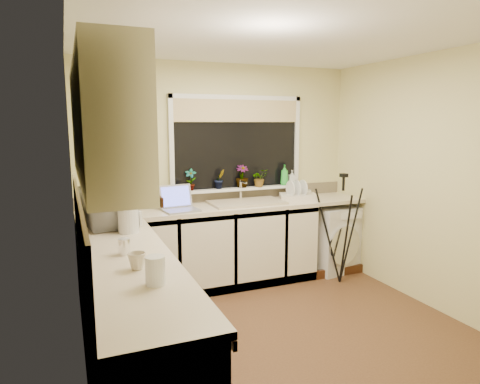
% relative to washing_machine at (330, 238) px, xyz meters
% --- Properties ---
extents(floor, '(3.20, 3.20, 0.00)m').
position_rel_washing_machine_xyz_m(floor, '(-1.30, -1.17, -0.40)').
color(floor, brown).
rests_on(floor, ground).
extents(ceiling, '(3.20, 3.20, 0.00)m').
position_rel_washing_machine_xyz_m(ceiling, '(-1.30, -1.17, 2.05)').
color(ceiling, white).
rests_on(ceiling, ground).
extents(wall_back, '(3.20, 0.00, 3.20)m').
position_rel_washing_machine_xyz_m(wall_back, '(-1.30, 0.33, 0.83)').
color(wall_back, beige).
rests_on(wall_back, ground).
extents(wall_front, '(3.20, 0.00, 3.20)m').
position_rel_washing_machine_xyz_m(wall_front, '(-1.30, -2.67, 0.83)').
color(wall_front, beige).
rests_on(wall_front, ground).
extents(wall_left, '(0.00, 3.00, 3.00)m').
position_rel_washing_machine_xyz_m(wall_left, '(-2.90, -1.17, 0.83)').
color(wall_left, beige).
rests_on(wall_left, ground).
extents(wall_right, '(0.00, 3.00, 3.00)m').
position_rel_washing_machine_xyz_m(wall_right, '(0.30, -1.17, 0.83)').
color(wall_right, beige).
rests_on(wall_right, ground).
extents(base_cabinet_back, '(2.55, 0.60, 0.86)m').
position_rel_washing_machine_xyz_m(base_cabinet_back, '(-1.63, 0.03, 0.03)').
color(base_cabinet_back, silver).
rests_on(base_cabinet_back, floor).
extents(base_cabinet_left, '(0.54, 2.40, 0.86)m').
position_rel_washing_machine_xyz_m(base_cabinet_left, '(-2.60, -1.47, 0.03)').
color(base_cabinet_left, silver).
rests_on(base_cabinet_left, floor).
extents(worktop_back, '(3.20, 0.60, 0.04)m').
position_rel_washing_machine_xyz_m(worktop_back, '(-1.30, 0.03, 0.48)').
color(worktop_back, beige).
rests_on(worktop_back, base_cabinet_back).
extents(worktop_left, '(0.60, 2.40, 0.04)m').
position_rel_washing_machine_xyz_m(worktop_left, '(-2.60, -1.47, 0.48)').
color(worktop_left, beige).
rests_on(worktop_left, base_cabinet_left).
extents(upper_cabinet, '(0.28, 1.90, 0.70)m').
position_rel_washing_machine_xyz_m(upper_cabinet, '(-2.74, -1.62, 1.40)').
color(upper_cabinet, silver).
rests_on(upper_cabinet, wall_left).
extents(splashback_left, '(0.02, 2.40, 0.45)m').
position_rel_washing_machine_xyz_m(splashback_left, '(-2.89, -1.47, 0.73)').
color(splashback_left, beige).
rests_on(splashback_left, wall_left).
extents(splashback_back, '(3.20, 0.02, 0.14)m').
position_rel_washing_machine_xyz_m(splashback_back, '(-1.30, 0.32, 0.57)').
color(splashback_back, beige).
rests_on(splashback_back, wall_back).
extents(window_glass, '(1.50, 0.02, 1.00)m').
position_rel_washing_machine_xyz_m(window_glass, '(-1.10, 0.32, 1.15)').
color(window_glass, black).
rests_on(window_glass, wall_back).
extents(window_blind, '(1.50, 0.02, 0.25)m').
position_rel_washing_machine_xyz_m(window_blind, '(-1.10, 0.29, 1.53)').
color(window_blind, tan).
rests_on(window_blind, wall_back).
extents(windowsill, '(1.60, 0.14, 0.03)m').
position_rel_washing_machine_xyz_m(windowsill, '(-1.10, 0.26, 0.64)').
color(windowsill, white).
rests_on(windowsill, wall_back).
extents(sink, '(0.82, 0.46, 0.03)m').
position_rel_washing_machine_xyz_m(sink, '(-1.10, 0.03, 0.52)').
color(sink, tan).
rests_on(sink, worktop_back).
extents(faucet, '(0.03, 0.03, 0.24)m').
position_rel_washing_machine_xyz_m(faucet, '(-1.10, 0.21, 0.62)').
color(faucet, silver).
rests_on(faucet, worktop_back).
extents(washing_machine, '(0.64, 0.63, 0.79)m').
position_rel_washing_machine_xyz_m(washing_machine, '(0.00, 0.00, 0.00)').
color(washing_machine, silver).
rests_on(washing_machine, floor).
extents(laptop, '(0.38, 0.36, 0.25)m').
position_rel_washing_machine_xyz_m(laptop, '(-1.90, -0.04, 0.57)').
color(laptop, gray).
rests_on(laptop, worktop_back).
extents(kettle, '(0.17, 0.17, 0.22)m').
position_rel_washing_machine_xyz_m(kettle, '(-2.50, -0.76, 0.61)').
color(kettle, silver).
rests_on(kettle, worktop_left).
extents(dish_rack, '(0.51, 0.45, 0.06)m').
position_rel_washing_machine_xyz_m(dish_rack, '(-0.45, 0.03, 0.53)').
color(dish_rack, beige).
rests_on(dish_rack, worktop_back).
extents(tripod, '(0.73, 0.73, 1.24)m').
position_rel_washing_machine_xyz_m(tripod, '(-0.14, -0.42, 0.22)').
color(tripod, black).
rests_on(tripod, floor).
extents(glass_jug, '(0.11, 0.11, 0.16)m').
position_rel_washing_machine_xyz_m(glass_jug, '(-2.53, -1.99, 0.58)').
color(glass_jug, white).
rests_on(glass_jug, worktop_left).
extents(steel_jar, '(0.08, 0.08, 0.11)m').
position_rel_washing_machine_xyz_m(steel_jar, '(-2.61, -1.36, 0.56)').
color(steel_jar, silver).
rests_on(steel_jar, worktop_left).
extents(microwave, '(0.48, 0.63, 0.32)m').
position_rel_washing_machine_xyz_m(microwave, '(-2.62, -0.43, 0.66)').
color(microwave, silver).
rests_on(microwave, worktop_left).
extents(plant_a, '(0.15, 0.13, 0.24)m').
position_rel_washing_machine_xyz_m(plant_a, '(-1.68, 0.25, 0.77)').
color(plant_a, '#999999').
rests_on(plant_a, windowsill).
extents(plant_b, '(0.14, 0.13, 0.22)m').
position_rel_washing_machine_xyz_m(plant_b, '(-1.35, 0.25, 0.76)').
color(plant_b, '#999999').
rests_on(plant_b, windowsill).
extents(plant_c, '(0.15, 0.15, 0.26)m').
position_rel_washing_machine_xyz_m(plant_c, '(-1.07, 0.26, 0.78)').
color(plant_c, '#999999').
rests_on(plant_c, windowsill).
extents(plant_d, '(0.20, 0.18, 0.21)m').
position_rel_washing_machine_xyz_m(plant_d, '(-0.86, 0.22, 0.76)').
color(plant_d, '#999999').
rests_on(plant_d, windowsill).
extents(soap_bottle_green, '(0.12, 0.12, 0.25)m').
position_rel_washing_machine_xyz_m(soap_bottle_green, '(-0.53, 0.23, 0.78)').
color(soap_bottle_green, green).
rests_on(soap_bottle_green, windowsill).
extents(soap_bottle_clear, '(0.09, 0.09, 0.18)m').
position_rel_washing_machine_xyz_m(soap_bottle_clear, '(-0.43, 0.22, 0.74)').
color(soap_bottle_clear, '#999999').
rests_on(soap_bottle_clear, windowsill).
extents(cup_back, '(0.13, 0.13, 0.10)m').
position_rel_washing_machine_xyz_m(cup_back, '(-0.31, 0.08, 0.55)').
color(cup_back, silver).
rests_on(cup_back, worktop_back).
extents(cup_left, '(0.12, 0.12, 0.10)m').
position_rel_washing_machine_xyz_m(cup_left, '(-2.58, -1.70, 0.55)').
color(cup_left, beige).
rests_on(cup_left, worktop_left).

